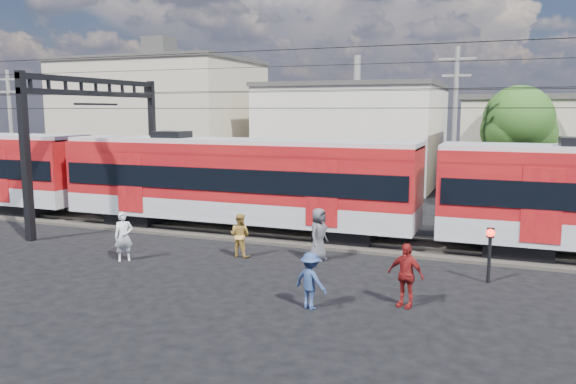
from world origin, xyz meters
name	(u,v)px	position (x,y,z in m)	size (l,w,h in m)	color
ground	(198,293)	(0.00, 0.00, 0.00)	(120.00, 120.00, 0.00)	black
track_bed	(292,236)	(0.00, 8.00, 0.06)	(70.00, 3.40, 0.12)	#2D2823
rail_near	(285,237)	(0.00, 7.25, 0.18)	(70.00, 0.12, 0.12)	#59544C
rail_far	(298,230)	(0.00, 8.75, 0.18)	(70.00, 0.12, 0.12)	#59544C
commuter_train	(239,179)	(-2.46, 8.00, 2.40)	(50.30, 3.08, 4.17)	black
catenary	(120,116)	(-8.65, 8.00, 5.14)	(70.00, 9.30, 7.52)	black
building_west	(162,120)	(-17.00, 24.00, 4.66)	(14.28, 10.20, 9.30)	tan
building_midwest	(356,134)	(-2.00, 27.00, 3.66)	(12.24, 12.24, 7.30)	beige
utility_pole_mid	(454,128)	(6.00, 15.00, 4.53)	(1.80, 0.24, 8.50)	slate
utility_pole_west	(11,128)	(-22.00, 14.00, 4.28)	(1.80, 0.24, 8.00)	slate
tree_near	(522,125)	(9.19, 18.09, 4.66)	(3.82, 3.64, 6.72)	#382619
pedestrian_a	(124,236)	(-4.33, 2.27, 0.90)	(0.66, 0.43, 1.80)	silver
pedestrian_b	(240,235)	(-0.66, 4.28, 0.82)	(0.80, 0.62, 1.64)	#B98C39
pedestrian_c	(311,281)	(3.57, -0.02, 0.79)	(1.03, 0.59, 1.59)	navy
pedestrian_d	(406,275)	(5.97, 1.08, 0.90)	(1.06, 0.44, 1.81)	maroon
pedestrian_e	(318,234)	(2.24, 4.81, 0.97)	(0.95, 0.62, 1.94)	#454549
crossing_signal	(490,245)	(8.09, 4.22, 1.23)	(0.26, 0.26, 1.78)	black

